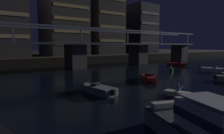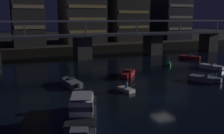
{
  "view_description": "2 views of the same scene",
  "coord_description": "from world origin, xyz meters",
  "px_view_note": "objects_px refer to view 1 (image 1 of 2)",
  "views": [
    {
      "loc": [
        -20.79,
        -7.62,
        5.32
      ],
      "look_at": [
        0.82,
        21.12,
        1.42
      ],
      "focal_mm": 31.84,
      "sensor_mm": 36.0,
      "label": 1
    },
    {
      "loc": [
        -17.91,
        -25.03,
        9.84
      ],
      "look_at": [
        -0.61,
        14.58,
        1.48
      ],
      "focal_mm": 40.43,
      "sensor_mm": 36.0,
      "label": 2
    }
  ],
  "objects_px": {
    "tower_east_tall": "(104,21)",
    "dinghy_with_paddler": "(177,93)",
    "speedboat_mid_center": "(99,90)",
    "tower_central": "(64,26)",
    "cabin_cruiser_near_left": "(207,132)",
    "speedboat_mid_left": "(213,70)",
    "tower_east_low": "(139,29)",
    "river_bridge": "(75,51)",
    "channel_buoy": "(171,69)",
    "tower_west_tall": "(7,5)",
    "speedboat_near_center": "(148,78)",
    "speedboat_mid_right": "(177,64)"
  },
  "relations": [
    {
      "from": "speedboat_mid_left",
      "to": "speedboat_mid_center",
      "type": "relative_size",
      "value": 0.99
    },
    {
      "from": "tower_east_tall",
      "to": "dinghy_with_paddler",
      "type": "distance_m",
      "value": 57.93
    },
    {
      "from": "cabin_cruiser_near_left",
      "to": "speedboat_near_center",
      "type": "relative_size",
      "value": 2.0
    },
    {
      "from": "channel_buoy",
      "to": "dinghy_with_paddler",
      "type": "height_order",
      "value": "channel_buoy"
    },
    {
      "from": "tower_west_tall",
      "to": "dinghy_with_paddler",
      "type": "relative_size",
      "value": 9.75
    },
    {
      "from": "speedboat_mid_left",
      "to": "channel_buoy",
      "type": "distance_m",
      "value": 8.24
    },
    {
      "from": "speedboat_near_center",
      "to": "cabin_cruiser_near_left",
      "type": "bearing_deg",
      "value": -129.34
    },
    {
      "from": "cabin_cruiser_near_left",
      "to": "speedboat_mid_right",
      "type": "bearing_deg",
      "value": 36.82
    },
    {
      "from": "tower_east_tall",
      "to": "channel_buoy",
      "type": "bearing_deg",
      "value": -103.01
    },
    {
      "from": "speedboat_near_center",
      "to": "speedboat_mid_center",
      "type": "bearing_deg",
      "value": -167.74
    },
    {
      "from": "tower_central",
      "to": "speedboat_near_center",
      "type": "distance_m",
      "value": 43.34
    },
    {
      "from": "cabin_cruiser_near_left",
      "to": "speedboat_mid_left",
      "type": "height_order",
      "value": "cabin_cruiser_near_left"
    },
    {
      "from": "speedboat_mid_center",
      "to": "speedboat_mid_right",
      "type": "bearing_deg",
      "value": 21.37
    },
    {
      "from": "tower_west_tall",
      "to": "speedboat_mid_left",
      "type": "bearing_deg",
      "value": -51.73
    },
    {
      "from": "cabin_cruiser_near_left",
      "to": "tower_east_low",
      "type": "bearing_deg",
      "value": 47.79
    },
    {
      "from": "river_bridge",
      "to": "channel_buoy",
      "type": "bearing_deg",
      "value": -49.29
    },
    {
      "from": "speedboat_mid_right",
      "to": "tower_east_low",
      "type": "bearing_deg",
      "value": 61.43
    },
    {
      "from": "tower_west_tall",
      "to": "tower_central",
      "type": "height_order",
      "value": "tower_west_tall"
    },
    {
      "from": "tower_east_tall",
      "to": "speedboat_mid_center",
      "type": "xyz_separation_m",
      "value": [
        -31.36,
        -44.26,
        -14.03
      ]
    },
    {
      "from": "cabin_cruiser_near_left",
      "to": "speedboat_mid_left",
      "type": "bearing_deg",
      "value": 25.79
    },
    {
      "from": "tower_east_tall",
      "to": "speedboat_near_center",
      "type": "relative_size",
      "value": 5.34
    },
    {
      "from": "speedboat_mid_center",
      "to": "dinghy_with_paddler",
      "type": "distance_m",
      "value": 8.48
    },
    {
      "from": "cabin_cruiser_near_left",
      "to": "speedboat_mid_center",
      "type": "xyz_separation_m",
      "value": [
        2.49,
        13.6,
        -0.64
      ]
    },
    {
      "from": "tower_east_low",
      "to": "dinghy_with_paddler",
      "type": "relative_size",
      "value": 7.43
    },
    {
      "from": "river_bridge",
      "to": "speedboat_mid_center",
      "type": "xyz_separation_m",
      "value": [
        -8.89,
        -23.47,
        -3.63
      ]
    },
    {
      "from": "tower_east_tall",
      "to": "speedboat_mid_right",
      "type": "bearing_deg",
      "value": -87.3
    },
    {
      "from": "tower_east_low",
      "to": "speedboat_mid_left",
      "type": "relative_size",
      "value": 3.99
    },
    {
      "from": "speedboat_mid_center",
      "to": "tower_central",
      "type": "bearing_deg",
      "value": 71.08
    },
    {
      "from": "speedboat_mid_center",
      "to": "channel_buoy",
      "type": "bearing_deg",
      "value": 17.74
    },
    {
      "from": "river_bridge",
      "to": "tower_east_tall",
      "type": "relative_size",
      "value": 3.5
    },
    {
      "from": "tower_central",
      "to": "speedboat_mid_left",
      "type": "height_order",
      "value": "tower_central"
    },
    {
      "from": "river_bridge",
      "to": "speedboat_mid_center",
      "type": "distance_m",
      "value": 25.36
    },
    {
      "from": "river_bridge",
      "to": "channel_buoy",
      "type": "distance_m",
      "value": 21.64
    },
    {
      "from": "tower_east_tall",
      "to": "cabin_cruiser_near_left",
      "type": "relative_size",
      "value": 2.67
    },
    {
      "from": "tower_east_low",
      "to": "speedboat_mid_center",
      "type": "distance_m",
      "value": 67.64
    },
    {
      "from": "speedboat_mid_center",
      "to": "tower_east_tall",
      "type": "bearing_deg",
      "value": 54.68
    },
    {
      "from": "tower_east_tall",
      "to": "speedboat_mid_right",
      "type": "xyz_separation_m",
      "value": [
        1.48,
        -31.41,
        -14.03
      ]
    },
    {
      "from": "tower_east_tall",
      "to": "speedboat_mid_right",
      "type": "height_order",
      "value": "tower_east_tall"
    },
    {
      "from": "cabin_cruiser_near_left",
      "to": "speedboat_mid_center",
      "type": "distance_m",
      "value": 13.84
    },
    {
      "from": "cabin_cruiser_near_left",
      "to": "channel_buoy",
      "type": "bearing_deg",
      "value": 39.55
    },
    {
      "from": "tower_east_low",
      "to": "speedboat_mid_center",
      "type": "height_order",
      "value": "tower_east_low"
    },
    {
      "from": "speedboat_mid_left",
      "to": "dinghy_with_paddler",
      "type": "relative_size",
      "value": 1.86
    },
    {
      "from": "river_bridge",
      "to": "tower_west_tall",
      "type": "xyz_separation_m",
      "value": [
        -10.93,
        16.74,
        11.61
      ]
    },
    {
      "from": "tower_central",
      "to": "tower_east_tall",
      "type": "height_order",
      "value": "tower_east_tall"
    },
    {
      "from": "speedboat_mid_left",
      "to": "speedboat_mid_right",
      "type": "distance_m",
      "value": 12.21
    },
    {
      "from": "tower_west_tall",
      "to": "cabin_cruiser_near_left",
      "type": "distance_m",
      "value": 55.76
    },
    {
      "from": "tower_east_low",
      "to": "channel_buoy",
      "type": "height_order",
      "value": "tower_east_low"
    },
    {
      "from": "tower_east_tall",
      "to": "speedboat_mid_center",
      "type": "height_order",
      "value": "tower_east_tall"
    },
    {
      "from": "river_bridge",
      "to": "tower_central",
      "type": "xyz_separation_m",
      "value": [
        6.16,
        20.45,
        7.56
      ]
    },
    {
      "from": "speedboat_mid_left",
      "to": "dinghy_with_paddler",
      "type": "distance_m",
      "value": 23.65
    }
  ]
}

